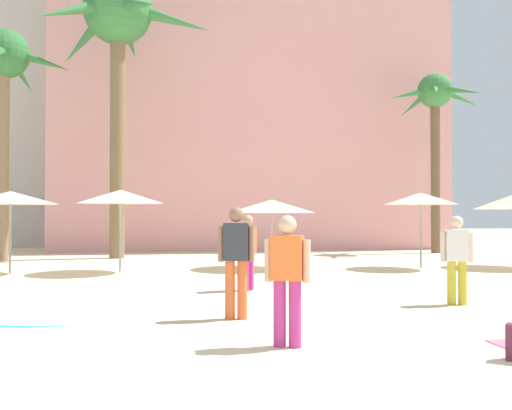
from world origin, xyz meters
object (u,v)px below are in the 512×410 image
Objects in this scene: cafe_umbrella_1 at (421,199)px; person_far_left at (457,256)px; person_mid_right at (236,257)px; palm_tree_left at (4,69)px; palm_tree_far_left at (118,27)px; person_mid_left at (287,275)px; cafe_umbrella_4 at (120,197)px; palm_tree_center at (435,108)px; person_far_right at (248,249)px; cafe_umbrella_2 at (271,206)px; cafe_umbrella_6 at (11,198)px.

cafe_umbrella_1 is 1.43× the size of person_far_left.
palm_tree_left is at bearing -137.17° from person_mid_right.
palm_tree_far_left reaches higher than person_mid_left.
cafe_umbrella_4 is at bearing -83.76° from palm_tree_far_left.
palm_tree_left is 17.74m from palm_tree_center.
palm_tree_far_left reaches higher than person_mid_right.
palm_tree_far_left is at bearing -144.03° from person_mid_left.
person_far_left is (-2.44, -6.92, -1.28)m from cafe_umbrella_1.
person_mid_left is at bearing -77.01° from palm_tree_far_left.
person_far_left is 0.99× the size of person_far_right.
cafe_umbrella_6 reaches higher than cafe_umbrella_2.
person_far_left is 0.99× the size of person_mid_left.
palm_tree_center reaches higher than cafe_umbrella_2.
cafe_umbrella_2 reaches higher than person_mid_right.
person_far_left is at bearing -59.67° from palm_tree_far_left.
cafe_umbrella_6 is 11.56m from person_mid_left.
palm_tree_center is 11.36m from cafe_umbrella_2.
palm_tree_left reaches higher than cafe_umbrella_2.
palm_tree_far_left reaches higher than cafe_umbrella_2.
cafe_umbrella_6 is at bearing -174.93° from cafe_umbrella_2.
cafe_umbrella_2 is at bearing -44.33° from palm_tree_far_left.
person_mid_right is at bearing -76.86° from palm_tree_far_left.
person_mid_left is (7.53, -14.47, -6.06)m from palm_tree_left.
person_far_right is at bearing -131.44° from palm_tree_center.
person_mid_right reaches higher than person_mid_left.
palm_tree_left is 3.22× the size of cafe_umbrella_6.
cafe_umbrella_6 is (-12.27, -0.00, -0.03)m from cafe_umbrella_1.
palm_tree_center is 2.87× the size of cafe_umbrella_2.
cafe_umbrella_1 reaches higher than person_far_left.
palm_tree_far_left reaches higher than person_far_right.
person_mid_left is at bearing -73.29° from cafe_umbrella_4.
cafe_umbrella_1 is at bearing -0.57° from cafe_umbrella_4.
person_mid_right is 1.08× the size of person_far_right.
cafe_umbrella_1 reaches higher than person_mid_left.
cafe_umbrella_2 is 1.11× the size of cafe_umbrella_4.
person_mid_right is at bearing -60.29° from palm_tree_left.
person_mid_left is (-10.07, -16.60, -5.52)m from palm_tree_center.
cafe_umbrella_1 is at bearing -30.30° from palm_tree_far_left.
cafe_umbrella_1 is (13.80, -4.67, -4.78)m from palm_tree_left.
person_far_left is (2.21, -7.59, -1.04)m from cafe_umbrella_2.
palm_tree_center is at bearing 171.73° from person_mid_left.
palm_tree_center is 18.76m from person_mid_right.
palm_tree_left is at bearing 161.31° from cafe_umbrella_1.
cafe_umbrella_1 reaches higher than person_mid_right.
person_mid_right is at bearing -72.11° from cafe_umbrella_4.
person_mid_right reaches higher than person_far_left.
person_mid_right is (-6.70, -7.77, -1.20)m from cafe_umbrella_1.
person_mid_right is (5.57, -7.77, -1.17)m from cafe_umbrella_6.
cafe_umbrella_1 is 1.42× the size of person_mid_left.
palm_tree_left is 11.18m from cafe_umbrella_2.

